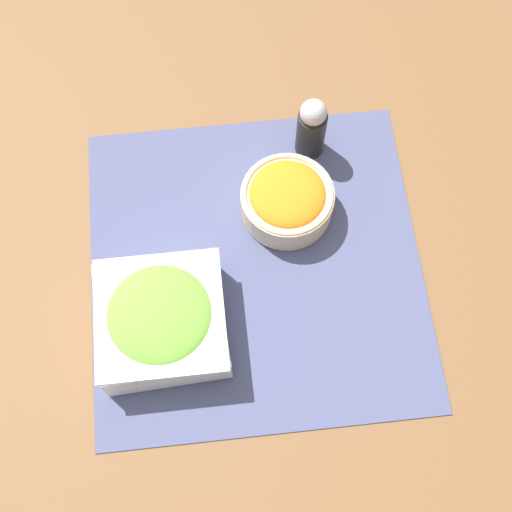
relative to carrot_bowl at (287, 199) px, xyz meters
name	(u,v)px	position (x,y,z in m)	size (l,w,h in m)	color
ground_plane	(256,265)	(0.08, -0.05, -0.04)	(3.00, 3.00, 0.00)	brown
placemat	(256,265)	(0.08, -0.05, -0.03)	(0.47, 0.46, 0.00)	#474C70
carrot_bowl	(287,199)	(0.00, 0.00, 0.00)	(0.13, 0.13, 0.06)	beige
lettuce_bowl	(161,319)	(0.16, -0.19, 0.01)	(0.17, 0.17, 0.08)	white
pepper_shaker	(312,127)	(-0.10, 0.05, 0.02)	(0.04, 0.04, 0.11)	black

